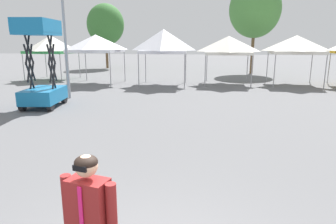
{
  "coord_description": "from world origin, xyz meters",
  "views": [
    {
      "loc": [
        0.65,
        -2.87,
        2.87
      ],
      "look_at": [
        -0.27,
        3.77,
        1.3
      ],
      "focal_mm": 32.06,
      "sensor_mm": 36.0,
      "label": 1
    }
  ],
  "objects_px": {
    "canopy_tent_far_left": "(164,41)",
    "canopy_tent_left_of_center": "(51,44)",
    "canopy_tent_behind_right": "(229,45)",
    "tree_behind_tents_center": "(106,25)",
    "canopy_tent_right_of_center": "(96,43)",
    "canopy_tent_behind_center": "(296,45)",
    "tree_behind_tents_left": "(255,9)",
    "person_foreground": "(90,222)",
    "scissor_lift": "(43,81)"
  },
  "relations": [
    {
      "from": "canopy_tent_right_of_center",
      "to": "scissor_lift",
      "type": "distance_m",
      "value": 8.01
    },
    {
      "from": "person_foreground",
      "to": "tree_behind_tents_left",
      "type": "height_order",
      "value": "tree_behind_tents_left"
    },
    {
      "from": "canopy_tent_far_left",
      "to": "tree_behind_tents_left",
      "type": "bearing_deg",
      "value": 51.75
    },
    {
      "from": "canopy_tent_far_left",
      "to": "scissor_lift",
      "type": "xyz_separation_m",
      "value": [
        -4.28,
        -7.72,
        -1.74
      ]
    },
    {
      "from": "tree_behind_tents_center",
      "to": "scissor_lift",
      "type": "bearing_deg",
      "value": -78.71
    },
    {
      "from": "canopy_tent_behind_center",
      "to": "person_foreground",
      "type": "xyz_separation_m",
      "value": [
        -6.88,
        -18.88,
        -1.67
      ]
    },
    {
      "from": "canopy_tent_left_of_center",
      "to": "tree_behind_tents_center",
      "type": "xyz_separation_m",
      "value": [
        0.69,
        10.71,
        2.04
      ]
    },
    {
      "from": "canopy_tent_right_of_center",
      "to": "tree_behind_tents_left",
      "type": "bearing_deg",
      "value": 36.63
    },
    {
      "from": "canopy_tent_far_left",
      "to": "tree_behind_tents_left",
      "type": "relative_size",
      "value": 0.45
    },
    {
      "from": "person_foreground",
      "to": "tree_behind_tents_left",
      "type": "relative_size",
      "value": 0.22
    },
    {
      "from": "canopy_tent_left_of_center",
      "to": "tree_behind_tents_left",
      "type": "bearing_deg",
      "value": 23.15
    },
    {
      "from": "canopy_tent_behind_right",
      "to": "tree_behind_tents_center",
      "type": "relative_size",
      "value": 0.47
    },
    {
      "from": "canopy_tent_behind_center",
      "to": "tree_behind_tents_center",
      "type": "bearing_deg",
      "value": 146.62
    },
    {
      "from": "canopy_tent_behind_right",
      "to": "tree_behind_tents_center",
      "type": "xyz_separation_m",
      "value": [
        -12.66,
        11.5,
        2.08
      ]
    },
    {
      "from": "canopy_tent_left_of_center",
      "to": "canopy_tent_behind_center",
      "type": "bearing_deg",
      "value": -1.86
    },
    {
      "from": "person_foreground",
      "to": "tree_behind_tents_center",
      "type": "relative_size",
      "value": 0.26
    },
    {
      "from": "scissor_lift",
      "to": "canopy_tent_left_of_center",
      "type": "bearing_deg",
      "value": 116.19
    },
    {
      "from": "canopy_tent_behind_center",
      "to": "tree_behind_tents_center",
      "type": "distance_m",
      "value": 20.61
    },
    {
      "from": "scissor_lift",
      "to": "tree_behind_tents_center",
      "type": "height_order",
      "value": "tree_behind_tents_center"
    },
    {
      "from": "scissor_lift",
      "to": "canopy_tent_behind_center",
      "type": "bearing_deg",
      "value": 34.88
    },
    {
      "from": "canopy_tent_right_of_center",
      "to": "canopy_tent_behind_center",
      "type": "bearing_deg",
      "value": 5.36
    },
    {
      "from": "canopy_tent_behind_center",
      "to": "person_foreground",
      "type": "relative_size",
      "value": 1.86
    },
    {
      "from": "person_foreground",
      "to": "scissor_lift",
      "type": "bearing_deg",
      "value": 122.29
    },
    {
      "from": "canopy_tent_left_of_center",
      "to": "canopy_tent_behind_right",
      "type": "height_order",
      "value": "canopy_tent_left_of_center"
    },
    {
      "from": "canopy_tent_right_of_center",
      "to": "tree_behind_tents_center",
      "type": "xyz_separation_m",
      "value": [
        -3.61,
        12.55,
        1.96
      ]
    },
    {
      "from": "canopy_tent_left_of_center",
      "to": "canopy_tent_far_left",
      "type": "xyz_separation_m",
      "value": [
        9.04,
        -1.96,
        0.22
      ]
    },
    {
      "from": "canopy_tent_left_of_center",
      "to": "canopy_tent_behind_center",
      "type": "distance_m",
      "value": 17.83
    },
    {
      "from": "canopy_tent_far_left",
      "to": "canopy_tent_left_of_center",
      "type": "bearing_deg",
      "value": 167.77
    },
    {
      "from": "scissor_lift",
      "to": "tree_behind_tents_left",
      "type": "bearing_deg",
      "value": 55.82
    },
    {
      "from": "canopy_tent_right_of_center",
      "to": "canopy_tent_behind_right",
      "type": "xyz_separation_m",
      "value": [
        9.05,
        1.05,
        -0.12
      ]
    },
    {
      "from": "canopy_tent_right_of_center",
      "to": "tree_behind_tents_left",
      "type": "xyz_separation_m",
      "value": [
        11.66,
        8.67,
        2.94
      ]
    },
    {
      "from": "canopy_tent_far_left",
      "to": "scissor_lift",
      "type": "bearing_deg",
      "value": -119.01
    },
    {
      "from": "canopy_tent_behind_center",
      "to": "person_foreground",
      "type": "height_order",
      "value": "canopy_tent_behind_center"
    },
    {
      "from": "canopy_tent_behind_right",
      "to": "tree_behind_tents_left",
      "type": "bearing_deg",
      "value": 71.06
    },
    {
      "from": "canopy_tent_right_of_center",
      "to": "tree_behind_tents_left",
      "type": "relative_size",
      "value": 0.41
    },
    {
      "from": "canopy_tent_far_left",
      "to": "tree_behind_tents_left",
      "type": "xyz_separation_m",
      "value": [
        6.93,
        8.79,
        2.8
      ]
    },
    {
      "from": "canopy_tent_left_of_center",
      "to": "tree_behind_tents_center",
      "type": "bearing_deg",
      "value": 86.31
    },
    {
      "from": "canopy_tent_behind_center",
      "to": "tree_behind_tents_left",
      "type": "distance_m",
      "value": 8.2
    },
    {
      "from": "canopy_tent_behind_right",
      "to": "canopy_tent_left_of_center",
      "type": "bearing_deg",
      "value": 176.6
    },
    {
      "from": "canopy_tent_right_of_center",
      "to": "person_foreground",
      "type": "relative_size",
      "value": 1.89
    },
    {
      "from": "canopy_tent_far_left",
      "to": "scissor_lift",
      "type": "height_order",
      "value": "scissor_lift"
    },
    {
      "from": "canopy_tent_behind_right",
      "to": "canopy_tent_behind_center",
      "type": "xyz_separation_m",
      "value": [
        4.47,
        0.22,
        0.05
      ]
    },
    {
      "from": "canopy_tent_behind_right",
      "to": "scissor_lift",
      "type": "height_order",
      "value": "scissor_lift"
    },
    {
      "from": "canopy_tent_right_of_center",
      "to": "canopy_tent_behind_center",
      "type": "xyz_separation_m",
      "value": [
        13.51,
        1.27,
        -0.07
      ]
    },
    {
      "from": "canopy_tent_left_of_center",
      "to": "person_foreground",
      "type": "bearing_deg",
      "value": -60.65
    },
    {
      "from": "canopy_tent_behind_right",
      "to": "tree_behind_tents_center",
      "type": "distance_m",
      "value": 17.23
    },
    {
      "from": "canopy_tent_right_of_center",
      "to": "canopy_tent_behind_right",
      "type": "distance_m",
      "value": 9.11
    },
    {
      "from": "canopy_tent_behind_center",
      "to": "scissor_lift",
      "type": "bearing_deg",
      "value": -145.12
    },
    {
      "from": "scissor_lift",
      "to": "tree_behind_tents_left",
      "type": "xyz_separation_m",
      "value": [
        11.21,
        16.5,
        4.54
      ]
    },
    {
      "from": "canopy_tent_behind_right",
      "to": "canopy_tent_behind_center",
      "type": "relative_size",
      "value": 0.99
    }
  ]
}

